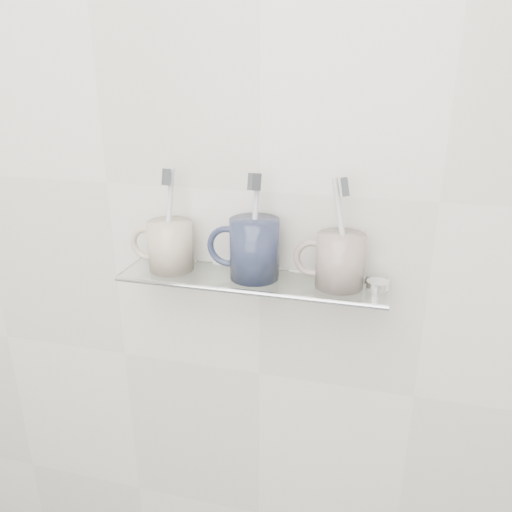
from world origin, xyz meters
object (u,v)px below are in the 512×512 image
(mug_center, at_px, (254,249))
(mug_right, at_px, (340,261))
(mug_left, at_px, (170,246))
(shelf_glass, at_px, (252,280))

(mug_center, bearing_deg, mug_right, 21.00)
(mug_left, bearing_deg, shelf_glass, -3.55)
(shelf_glass, height_order, mug_right, mug_right)
(mug_left, distance_m, mug_center, 0.17)
(mug_left, xyz_separation_m, mug_center, (0.17, 0.00, 0.01))
(mug_right, bearing_deg, shelf_glass, 166.58)
(mug_left, relative_size, mug_right, 0.99)
(shelf_glass, relative_size, mug_center, 4.43)
(shelf_glass, distance_m, mug_left, 0.17)
(shelf_glass, xyz_separation_m, mug_left, (-0.16, 0.00, 0.05))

